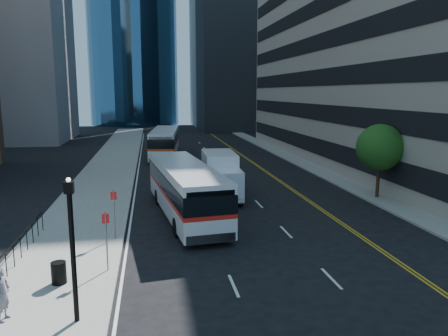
% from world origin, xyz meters
% --- Properties ---
extents(ground, '(160.00, 160.00, 0.00)m').
position_xyz_m(ground, '(0.00, 0.00, 0.00)').
color(ground, black).
rests_on(ground, ground).
extents(sidewalk_west, '(5.00, 90.00, 0.15)m').
position_xyz_m(sidewalk_west, '(-10.50, 25.00, 0.07)').
color(sidewalk_west, gray).
rests_on(sidewalk_west, ground).
extents(sidewalk_east, '(2.00, 90.00, 0.15)m').
position_xyz_m(sidewalk_east, '(9.00, 25.00, 0.07)').
color(sidewalk_east, gray).
rests_on(sidewalk_east, ground).
extents(midrise_west, '(18.00, 18.00, 35.00)m').
position_xyz_m(midrise_west, '(-28.00, 52.00, 17.50)').
color(midrise_west, gray).
rests_on(midrise_west, ground).
extents(street_tree, '(3.20, 3.20, 5.10)m').
position_xyz_m(street_tree, '(9.00, 8.00, 3.64)').
color(street_tree, '#332114').
rests_on(street_tree, sidewalk_east).
extents(lamp_post, '(0.28, 0.28, 4.56)m').
position_xyz_m(lamp_post, '(-9.00, -6.00, 2.72)').
color(lamp_post, black).
rests_on(lamp_post, sidewalk_west).
extents(bus_front, '(4.12, 12.35, 3.12)m').
position_xyz_m(bus_front, '(-4.57, 5.94, 1.71)').
color(bus_front, silver).
rests_on(bus_front, ground).
extents(bus_rear, '(3.91, 12.53, 3.18)m').
position_xyz_m(bus_rear, '(-4.95, 30.78, 1.74)').
color(bus_rear, white).
rests_on(bus_rear, ground).
extents(box_truck, '(2.42, 6.54, 3.10)m').
position_xyz_m(box_truck, '(-1.69, 10.41, 1.64)').
color(box_truck, white).
rests_on(box_truck, ground).
extents(trash_can, '(0.70, 0.70, 0.85)m').
position_xyz_m(trash_can, '(-10.12, -2.99, 0.57)').
color(trash_can, black).
rests_on(trash_can, sidewalk_west).
extents(pedestrian, '(0.55, 0.72, 1.78)m').
position_xyz_m(pedestrian, '(-11.32, -5.56, 1.04)').
color(pedestrian, slate).
rests_on(pedestrian, sidewalk_west).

